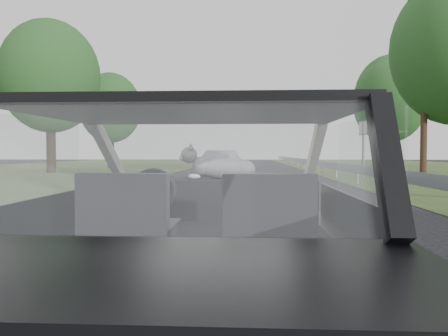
# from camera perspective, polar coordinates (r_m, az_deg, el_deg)

# --- Properties ---
(subject_car) EXTENTS (1.80, 4.00, 1.45)m
(subject_car) POSITION_cam_1_polar(r_m,az_deg,el_deg) (2.80, -2.74, -7.80)
(subject_car) COLOR black
(subject_car) RESTS_ON ground
(dashboard) EXTENTS (1.58, 0.45, 0.30)m
(dashboard) POSITION_cam_1_polar(r_m,az_deg,el_deg) (3.40, -1.66, -3.92)
(dashboard) COLOR black
(dashboard) RESTS_ON subject_car
(driver_seat) EXTENTS (0.50, 0.72, 0.42)m
(driver_seat) POSITION_cam_1_polar(r_m,az_deg,el_deg) (2.57, -12.36, -5.24)
(driver_seat) COLOR black
(driver_seat) RESTS_ON subject_car
(passenger_seat) EXTENTS (0.50, 0.72, 0.42)m
(passenger_seat) POSITION_cam_1_polar(r_m,az_deg,el_deg) (2.48, 5.83, -5.47)
(passenger_seat) COLOR black
(passenger_seat) RESTS_ON subject_car
(steering_wheel) EXTENTS (0.36, 0.36, 0.04)m
(steering_wheel) POSITION_cam_1_polar(r_m,az_deg,el_deg) (3.16, -9.36, -3.13)
(steering_wheel) COLOR black
(steering_wheel) RESTS_ON dashboard
(cat) EXTENTS (0.63, 0.27, 0.27)m
(cat) POSITION_cam_1_polar(r_m,az_deg,el_deg) (3.37, 0.12, 0.10)
(cat) COLOR #9898A0
(cat) RESTS_ON dashboard
(guardrail) EXTENTS (0.05, 90.00, 0.32)m
(guardrail) POSITION_cam_1_polar(r_m,az_deg,el_deg) (13.38, 20.63, -0.75)
(guardrail) COLOR gray
(guardrail) RESTS_ON ground
(other_car) EXTENTS (2.35, 4.23, 1.31)m
(other_car) POSITION_cam_1_polar(r_m,az_deg,el_deg) (22.58, -0.64, 0.67)
(other_car) COLOR #A3AAB6
(other_car) RESTS_ON ground
(highway_sign) EXTENTS (0.21, 1.05, 2.62)m
(highway_sign) POSITION_cam_1_polar(r_m,az_deg,el_deg) (20.48, 17.73, 2.26)
(highway_sign) COLOR #164E25
(highway_sign) RESTS_ON ground
(utility_pole) EXTENTS (0.31, 0.31, 8.80)m
(utility_pole) POSITION_cam_1_polar(r_m,az_deg,el_deg) (21.36, 24.73, 10.47)
(utility_pole) COLOR #312316
(utility_pole) RESTS_ON ground
(tree_2) EXTENTS (5.04, 5.04, 6.68)m
(tree_2) POSITION_cam_1_polar(r_m,az_deg,el_deg) (28.96, 20.79, 6.15)
(tree_2) COLOR #205321
(tree_2) RESTS_ON ground
(tree_3) EXTENTS (6.60, 6.60, 9.87)m
(tree_3) POSITION_cam_1_polar(r_m,az_deg,el_deg) (43.21, 20.94, 6.88)
(tree_3) COLOR #205321
(tree_3) RESTS_ON ground
(tree_5) EXTENTS (7.12, 7.12, 8.73)m
(tree_5) POSITION_cam_1_polar(r_m,az_deg,el_deg) (27.93, -21.73, 8.40)
(tree_5) COLOR #205321
(tree_5) RESTS_ON ground
(tree_6) EXTENTS (5.69, 5.69, 7.20)m
(tree_6) POSITION_cam_1_polar(r_m,az_deg,el_deg) (35.36, -14.60, 5.87)
(tree_6) COLOR #205321
(tree_6) RESTS_ON ground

